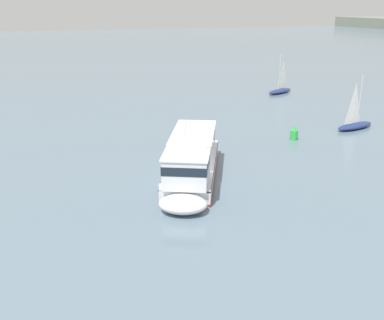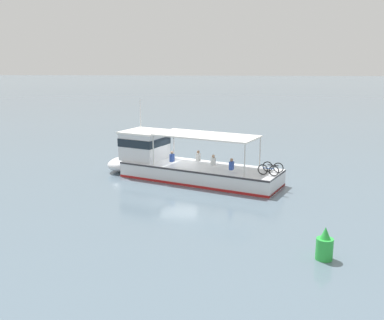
# 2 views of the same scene
# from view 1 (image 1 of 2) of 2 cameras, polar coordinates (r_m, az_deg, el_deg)

# --- Properties ---
(ground_plane) EXTENTS (400.00, 400.00, 0.00)m
(ground_plane) POSITION_cam_1_polar(r_m,az_deg,el_deg) (31.30, -0.49, -3.07)
(ground_plane) COLOR slate
(ferry_main) EXTENTS (12.86, 7.99, 5.32)m
(ferry_main) POSITION_cam_1_polar(r_m,az_deg,el_deg) (30.99, -0.19, -1.29)
(ferry_main) COLOR silver
(ferry_main) RESTS_ON ground
(sailboat_horizon_east) EXTENTS (2.57, 5.00, 5.40)m
(sailboat_horizon_east) POSITION_cam_1_polar(r_m,az_deg,el_deg) (47.89, 19.95, 4.36)
(sailboat_horizon_east) COLOR navy
(sailboat_horizon_east) RESTS_ON ground
(sailboat_outer_anchorage) EXTENTS (3.36, 4.93, 5.40)m
(sailboat_outer_anchorage) POSITION_cam_1_polar(r_m,az_deg,el_deg) (64.86, 11.12, 8.78)
(sailboat_outer_anchorage) COLOR navy
(sailboat_outer_anchorage) RESTS_ON ground
(channel_buoy) EXTENTS (0.70, 0.70, 1.40)m
(channel_buoy) POSITION_cam_1_polar(r_m,az_deg,el_deg) (42.41, 12.82, 3.26)
(channel_buoy) COLOR green
(channel_buoy) RESTS_ON ground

